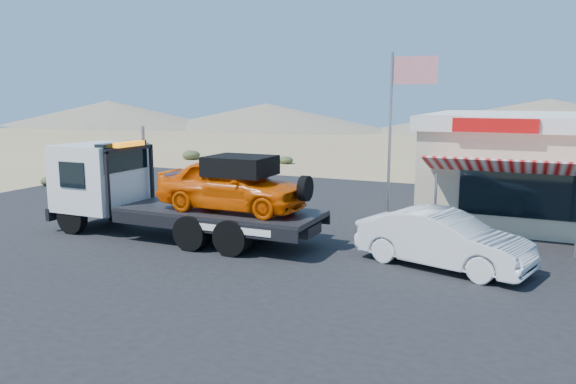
% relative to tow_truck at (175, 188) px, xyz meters
% --- Properties ---
extents(ground, '(120.00, 120.00, 0.00)m').
position_rel_tow_truck_xyz_m(ground, '(1.37, -0.61, -1.65)').
color(ground, '#917752').
rests_on(ground, ground).
extents(asphalt_lot, '(32.00, 24.00, 0.02)m').
position_rel_tow_truck_xyz_m(asphalt_lot, '(3.37, 2.39, -1.64)').
color(asphalt_lot, black).
rests_on(asphalt_lot, ground).
extents(tow_truck, '(9.19, 2.73, 3.07)m').
position_rel_tow_truck_xyz_m(tow_truck, '(0.00, 0.00, 0.00)').
color(tow_truck, black).
rests_on(tow_truck, asphalt_lot).
extents(white_sedan, '(4.91, 2.82, 1.53)m').
position_rel_tow_truck_xyz_m(white_sedan, '(8.53, 0.23, -0.87)').
color(white_sedan, silver).
rests_on(white_sedan, asphalt_lot).
extents(jerky_store, '(10.40, 9.97, 3.90)m').
position_rel_tow_truck_xyz_m(jerky_store, '(11.87, 8.37, 0.34)').
color(jerky_store, beige).
rests_on(jerky_store, asphalt_lot).
extents(flagpole, '(1.55, 0.10, 6.00)m').
position_rel_tow_truck_xyz_m(flagpole, '(6.31, 3.89, 2.11)').
color(flagpole, '#99999E').
rests_on(flagpole, asphalt_lot).
extents(desert_scrub, '(25.13, 32.40, 0.70)m').
position_rel_tow_truck_xyz_m(desert_scrub, '(-11.60, 9.23, -1.36)').
color(desert_scrub, '#373E21').
rests_on(desert_scrub, ground).
extents(distant_hills, '(126.00, 48.00, 4.20)m').
position_rel_tow_truck_xyz_m(distant_hills, '(-8.40, 54.54, 0.23)').
color(distant_hills, '#726B59').
rests_on(distant_hills, ground).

